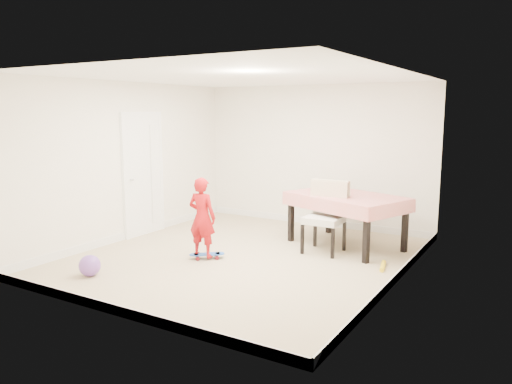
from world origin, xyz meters
The scene contains 17 objects.
ground centered at (0.00, 0.00, 0.00)m, with size 5.00×5.00×0.00m, color tan.
ceiling centered at (0.00, 0.00, 2.58)m, with size 4.50×5.00×0.04m, color white.
wall_back centered at (0.00, 2.48, 1.30)m, with size 4.50×0.04×2.60m, color white.
wall_front centered at (0.00, -2.48, 1.30)m, with size 4.50×0.04×2.60m, color white.
wall_left centered at (-2.23, 0.00, 1.30)m, with size 0.04×5.00×2.60m, color white.
wall_right centered at (2.23, 0.00, 1.30)m, with size 0.04×5.00×2.60m, color white.
door centered at (-2.22, 0.30, 1.02)m, with size 0.10×0.94×2.11m, color white.
baseboard_back centered at (0.00, 2.49, 0.06)m, with size 4.50×0.02×0.12m, color white.
baseboard_front centered at (0.00, -2.49, 0.06)m, with size 4.50×0.02×0.12m, color white.
baseboard_left centered at (-2.24, 0.00, 0.06)m, with size 0.02×5.00×0.12m, color white.
baseboard_right centered at (2.24, 0.00, 0.06)m, with size 0.02×5.00×0.12m, color white.
dining_table centered at (1.08, 1.33, 0.41)m, with size 1.76×1.10×0.83m, color #AF0916, non-canonical shape.
dining_chair centered at (0.92, 0.84, 0.54)m, with size 0.59×0.67×1.08m, color silver, non-canonical shape.
skateboard centered at (-0.40, -0.35, 0.04)m, with size 0.51×0.19×0.08m, color blue, non-canonical shape.
child centered at (-0.45, -0.38, 0.58)m, with size 0.42×0.28×1.16m, color #B51216.
balloon centered at (-1.25, -1.75, 0.14)m, with size 0.28×0.28×0.28m, color purple.
foam_toy centered at (1.93, 0.52, 0.03)m, with size 0.06×0.06×0.40m, color yellow.
Camera 1 is at (3.80, -6.01, 2.13)m, focal length 35.00 mm.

